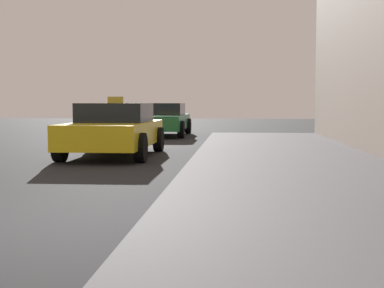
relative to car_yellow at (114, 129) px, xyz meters
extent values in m
cube|color=#5B5B60|center=(4.01, -8.07, -0.57)|extent=(4.00, 32.00, 0.15)
cube|color=yellow|center=(0.00, -0.05, -0.10)|extent=(1.77, 4.22, 0.55)
cube|color=black|center=(0.00, 0.16, 0.40)|extent=(1.56, 1.90, 0.45)
cube|color=yellow|center=(0.00, 0.16, 0.70)|extent=(0.36, 0.14, 0.16)
cylinder|color=black|center=(0.89, -1.40, -0.33)|extent=(0.22, 0.64, 0.64)
cylinder|color=black|center=(-0.89, -1.40, -0.33)|extent=(0.22, 0.64, 0.64)
cylinder|color=black|center=(0.89, 1.30, -0.33)|extent=(0.22, 0.64, 0.64)
cylinder|color=black|center=(-0.89, 1.30, -0.33)|extent=(0.22, 0.64, 0.64)
cube|color=#196638|center=(0.07, 8.21, -0.10)|extent=(1.71, 4.47, 0.55)
cube|color=black|center=(0.07, 8.44, 0.40)|extent=(1.50, 2.01, 0.45)
cylinder|color=black|center=(0.92, 6.78, -0.33)|extent=(0.22, 0.64, 0.64)
cylinder|color=black|center=(-0.79, 6.78, -0.33)|extent=(0.22, 0.64, 0.64)
cylinder|color=black|center=(0.92, 9.65, -0.33)|extent=(0.22, 0.64, 0.64)
cylinder|color=black|center=(-0.79, 9.65, -0.33)|extent=(0.22, 0.64, 0.64)
camera|label=1|loc=(2.94, -12.94, 0.63)|focal=51.18mm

